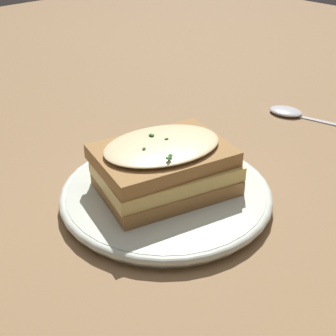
{
  "coord_description": "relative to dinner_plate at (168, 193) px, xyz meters",
  "views": [
    {
      "loc": [
        -0.36,
        0.33,
        0.33
      ],
      "look_at": [
        -0.01,
        -0.0,
        0.05
      ],
      "focal_mm": 50.0,
      "sensor_mm": 36.0,
      "label": 1
    }
  ],
  "objects": [
    {
      "name": "spoon",
      "position": [
        0.04,
        -0.33,
        -0.01
      ],
      "size": [
        0.16,
        0.07,
        0.01
      ],
      "rotation": [
        0.0,
        0.0,
        4.97
      ],
      "color": "silver",
      "rests_on": "ground_plane"
    },
    {
      "name": "sandwich",
      "position": [
        0.0,
        0.0,
        0.04
      ],
      "size": [
        0.15,
        0.18,
        0.07
      ],
      "rotation": [
        0.0,
        0.0,
        4.43
      ],
      "color": "#A37542",
      "rests_on": "dinner_plate"
    },
    {
      "name": "ground_plane",
      "position": [
        0.01,
        0.0,
        -0.01
      ],
      "size": [
        2.4,
        2.4,
        0.0
      ],
      "primitive_type": "plane",
      "color": "olive"
    },
    {
      "name": "dinner_plate",
      "position": [
        0.0,
        0.0,
        0.0
      ],
      "size": [
        0.26,
        0.26,
        0.02
      ],
      "color": "silver",
      "rests_on": "ground_plane"
    }
  ]
}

